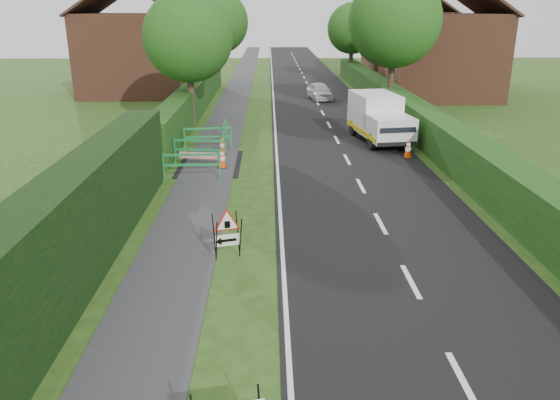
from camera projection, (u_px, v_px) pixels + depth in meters
name	position (u px, v px, depth m)	size (l,w,h in m)	color
ground	(303.00, 306.00, 11.28)	(120.00, 120.00, 0.00)	#244212
road_surface	(308.00, 84.00, 44.33)	(6.00, 90.00, 0.02)	black
footpath	(240.00, 84.00, 44.23)	(2.00, 90.00, 0.02)	#2D2D30
hedge_west_near	(59.00, 309.00, 11.18)	(1.10, 18.00, 2.50)	black
hedge_west_far	(195.00, 114.00, 31.93)	(1.00, 24.00, 1.80)	#14380F
hedge_east	(416.00, 135.00, 26.49)	(1.20, 50.00, 1.50)	#14380F
house_west	(136.00, 52.00, 38.41)	(7.50, 7.40, 7.88)	brown
house_east_a	(440.00, 54.00, 36.94)	(7.50, 7.40, 7.88)	brown
house_east_b	(406.00, 42.00, 50.16)	(7.50, 7.40, 7.88)	brown
tree_nw	(188.00, 37.00, 26.68)	(4.40, 4.40, 6.70)	#2D2116
tree_ne	(395.00, 21.00, 30.43)	(5.20, 5.20, 7.79)	#2D2116
tree_fw	(217.00, 22.00, 41.65)	(4.80, 4.80, 7.24)	#2D2116
tree_fe	(352.00, 29.00, 45.84)	(4.20, 4.20, 6.33)	#2D2116
triangle_sign	(226.00, 230.00, 13.16)	(0.94, 0.94, 1.10)	black
works_van	(379.00, 117.00, 25.00)	(2.42, 4.81, 2.10)	silver
traffic_cone_0	(408.00, 149.00, 22.32)	(0.38, 0.38, 0.79)	black
traffic_cone_1	(406.00, 135.00, 24.66)	(0.38, 0.38, 0.79)	black
traffic_cone_2	(390.00, 127.00, 26.51)	(0.38, 0.38, 0.79)	black
traffic_cone_3	(222.00, 158.00, 20.94)	(0.38, 0.38, 0.79)	black
traffic_cone_4	(223.00, 145.00, 22.96)	(0.38, 0.38, 0.79)	black
ped_barrier_0	(191.00, 163.00, 19.41)	(2.07, 0.44, 1.00)	#167E39
ped_barrier_1	(199.00, 148.00, 21.49)	(2.09, 0.58, 1.00)	#167E39
ped_barrier_2	(208.00, 135.00, 23.65)	(2.09, 0.60, 1.00)	#167E39
ped_barrier_3	(225.00, 130.00, 24.54)	(0.36, 2.06, 1.00)	#167E39
redwhite_plank	(199.00, 167.00, 21.23)	(1.50, 0.04, 0.25)	red
hatchback_car	(320.00, 91.00, 36.75)	(1.32, 3.28, 1.12)	white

